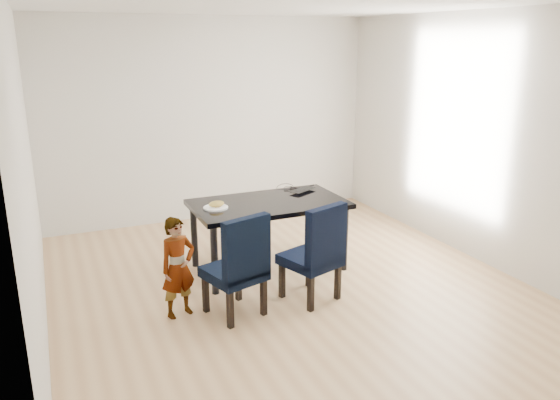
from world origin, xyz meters
name	(u,v)px	position (x,y,z in m)	size (l,w,h in m)	color
floor	(288,286)	(0.00, 0.00, -0.01)	(4.50, 5.00, 0.01)	tan
ceiling	(289,2)	(0.00, 0.00, 2.71)	(4.50, 5.00, 0.01)	white
wall_back	(211,120)	(0.00, 2.50, 1.35)	(4.50, 0.01, 2.70)	silver
wall_front	(482,241)	(0.00, -2.50, 1.35)	(4.50, 0.01, 2.70)	white
wall_left	(26,178)	(-2.25, 0.00, 1.35)	(0.01, 5.00, 2.70)	white
wall_right	(475,138)	(2.25, 0.00, 1.35)	(0.01, 5.00, 2.70)	white
dining_table	(269,235)	(0.00, 0.50, 0.38)	(1.60, 0.90, 0.75)	black
chair_left	(234,264)	(-0.68, -0.33, 0.48)	(0.46, 0.48, 0.96)	black
chair_right	(310,251)	(0.08, -0.33, 0.48)	(0.46, 0.48, 0.96)	black
child	(178,267)	(-1.14, -0.15, 0.46)	(0.34, 0.22, 0.92)	orange
plate	(216,208)	(-0.58, 0.50, 0.76)	(0.25, 0.25, 0.01)	white
sandwich	(216,204)	(-0.57, 0.50, 0.80)	(0.16, 0.08, 0.06)	#AD903D
laptop	(299,190)	(0.48, 0.76, 0.76)	(0.33, 0.21, 0.03)	black
cable_tangle	(291,189)	(0.42, 0.85, 0.75)	(0.16, 0.16, 0.01)	black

